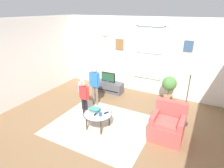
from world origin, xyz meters
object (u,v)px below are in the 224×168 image
at_px(person_blue_shirt, 95,82).
at_px(tv_stand, 108,87).
at_px(potted_plant_by_window, 169,86).
at_px(person_pink_shirt, 83,90).
at_px(person_red_shirt, 84,95).
at_px(floor_lamp, 191,75).
at_px(armchair, 168,125).
at_px(remote_near_books, 106,113).
at_px(television, 108,77).
at_px(coffee_table, 98,115).
at_px(remote_near_cup, 96,114).
at_px(cup, 100,114).
at_px(book_stack, 95,110).

bearing_deg(person_blue_shirt, tv_stand, 96.99).
bearing_deg(potted_plant_by_window, person_blue_shirt, -146.51).
height_order(person_pink_shirt, person_red_shirt, person_red_shirt).
bearing_deg(floor_lamp, person_pink_shirt, -167.88).
xyz_separation_m(armchair, potted_plant_by_window, (-0.41, 1.95, 0.24)).
xyz_separation_m(person_blue_shirt, person_red_shirt, (0.10, -0.71, -0.14)).
bearing_deg(person_red_shirt, remote_near_books, -15.12).
relative_size(tv_stand, floor_lamp, 0.66).
distance_m(television, coffee_table, 2.37).
height_order(person_red_shirt, floor_lamp, floor_lamp).
bearing_deg(remote_near_cup, cup, -2.79).
relative_size(person_blue_shirt, person_red_shirt, 1.21).
xyz_separation_m(television, cup, (1.01, -2.24, -0.11)).
distance_m(remote_near_books, potted_plant_by_window, 2.55).
xyz_separation_m(book_stack, potted_plant_by_window, (1.41, 2.37, 0.09)).
relative_size(television, floor_lamp, 0.32).
relative_size(remote_near_cup, person_red_shirt, 0.13).
xyz_separation_m(tv_stand, book_stack, (0.78, -2.14, 0.29)).
xyz_separation_m(person_pink_shirt, floor_lamp, (2.88, 0.62, 0.77)).
bearing_deg(television, person_red_shirt, -82.69).
bearing_deg(floor_lamp, tv_stand, 161.98).
xyz_separation_m(tv_stand, person_red_shirt, (0.23, -1.83, 0.48)).
bearing_deg(remote_near_books, floor_lamp, 32.12).
distance_m(book_stack, remote_near_cup, 0.14).
bearing_deg(person_red_shirt, cup, -27.94).
height_order(person_pink_shirt, potted_plant_by_window, person_pink_shirt).
bearing_deg(book_stack, armchair, 13.04).
bearing_deg(potted_plant_by_window, cup, -115.27).
xyz_separation_m(tv_stand, armchair, (2.60, -1.72, 0.13)).
distance_m(armchair, person_red_shirt, 2.39).
relative_size(tv_stand, person_red_shirt, 1.05).
distance_m(tv_stand, television, 0.39).
bearing_deg(cup, coffee_table, 153.43).
relative_size(armchair, remote_near_cup, 6.21).
bearing_deg(tv_stand, book_stack, -70.06).
relative_size(cup, potted_plant_by_window, 0.11).
height_order(tv_stand, floor_lamp, floor_lamp).
bearing_deg(tv_stand, floor_lamp, -18.02).
relative_size(coffee_table, remote_near_books, 5.41).
distance_m(person_red_shirt, potted_plant_by_window, 2.84).
xyz_separation_m(coffee_table, person_pink_shirt, (-0.92, 0.63, 0.26)).
height_order(armchair, person_blue_shirt, person_blue_shirt).
distance_m(coffee_table, potted_plant_by_window, 2.74).
relative_size(armchair, person_blue_shirt, 0.67).
bearing_deg(coffee_table, floor_lamp, 32.52).
xyz_separation_m(book_stack, floor_lamp, (2.10, 1.20, 0.95)).
relative_size(person_pink_shirt, potted_plant_by_window, 1.17).
xyz_separation_m(remote_near_cup, person_blue_shirt, (-0.73, 1.12, 0.38)).
height_order(television, floor_lamp, floor_lamp).
xyz_separation_m(television, person_red_shirt, (0.23, -1.83, 0.09)).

